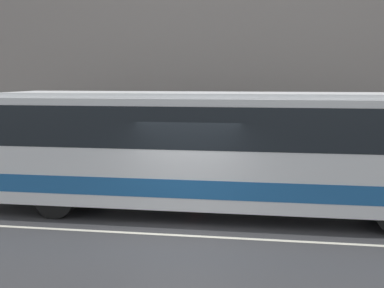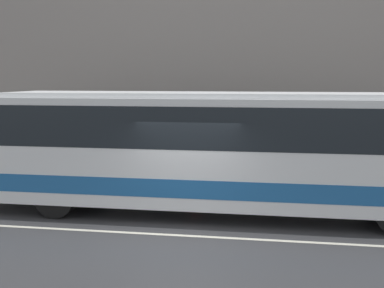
{
  "view_description": "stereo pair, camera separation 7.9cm",
  "coord_description": "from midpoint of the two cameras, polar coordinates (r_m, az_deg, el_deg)",
  "views": [
    {
      "loc": [
        2.26,
        -11.49,
        3.55
      ],
      "look_at": [
        -0.12,
        2.04,
        1.83
      ],
      "focal_mm": 50.0,
      "sensor_mm": 36.0,
      "label": 1
    },
    {
      "loc": [
        2.33,
        -11.47,
        3.55
      ],
      "look_at": [
        -0.12,
        2.04,
        1.83
      ],
      "focal_mm": 50.0,
      "sensor_mm": 36.0,
      "label": 2
    }
  ],
  "objects": [
    {
      "name": "ground_plane",
      "position": [
        12.23,
        -1.32,
        -9.74
      ],
      "size": [
        60.0,
        60.0,
        0.0
      ],
      "primitive_type": "plane",
      "color": "#38383A"
    },
    {
      "name": "sidewalk",
      "position": [
        17.46,
        2.2,
        -4.41
      ],
      "size": [
        60.0,
        2.94,
        0.12
      ],
      "color": "gray",
      "rests_on": "ground_plane"
    },
    {
      "name": "transit_bus",
      "position": [
        13.78,
        1.51,
        -0.23
      ],
      "size": [
        12.27,
        2.54,
        3.16
      ],
      "color": "white",
      "rests_on": "ground_plane"
    },
    {
      "name": "pedestrian_waiting",
      "position": [
        17.91,
        -0.05,
        -1.31
      ],
      "size": [
        0.36,
        0.36,
        1.71
      ],
      "color": "maroon",
      "rests_on": "sidewalk"
    },
    {
      "name": "building_facade",
      "position": [
        18.81,
        2.96,
        13.11
      ],
      "size": [
        60.0,
        0.35,
        11.43
      ],
      "color": "gray",
      "rests_on": "ground_plane"
    },
    {
      "name": "lane_stripe",
      "position": [
        12.23,
        -1.32,
        -9.72
      ],
      "size": [
        54.0,
        0.14,
        0.01
      ],
      "color": "beige",
      "rests_on": "ground_plane"
    }
  ]
}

